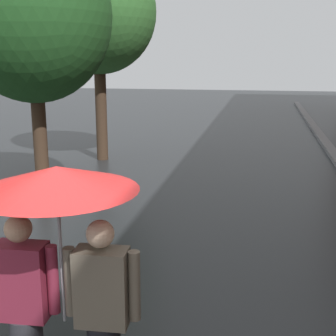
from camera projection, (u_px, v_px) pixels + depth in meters
The scene contains 3 objects.
street_tree_1 at pixel (32, 15), 8.57m from camera, with size 2.96×2.96×5.22m.
street_tree_2 at pixel (98, 13), 12.29m from camera, with size 3.11×3.11×5.62m.
couple_under_umbrella at pixel (60, 249), 3.49m from camera, with size 1.22×1.21×2.05m.
Camera 1 is at (1.06, -2.45, 2.81)m, focal length 49.59 mm.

